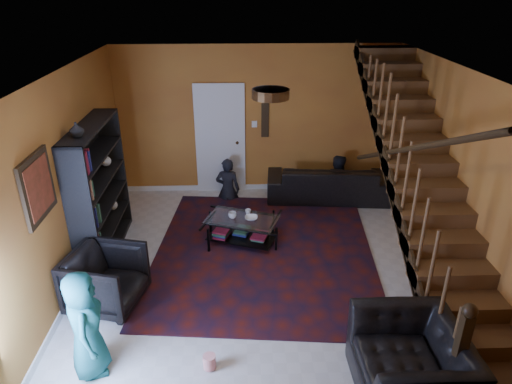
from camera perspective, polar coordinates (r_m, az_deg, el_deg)
The scene contains 21 objects.
floor at distance 6.76m, azimuth 1.06°, elevation -9.42°, with size 5.50×5.50×0.00m, color beige.
room at distance 7.92m, azimuth -9.15°, elevation -3.73°, with size 5.50×5.50×5.50m.
staircase at distance 6.54m, azimuth 20.06°, elevation 1.68°, with size 0.95×5.02×3.18m.
bookshelf at distance 7.10m, azimuth -18.91°, elevation -0.14°, with size 0.35×1.80×2.00m.
door at distance 8.75m, azimuth -4.48°, elevation 6.37°, with size 0.82×0.05×2.05m, color silver.
framed_picture at distance 5.57m, azimuth -25.64°, elevation 0.53°, with size 0.04×0.74×0.74m, color maroon.
wall_hanging at distance 8.61m, azimuth 1.15°, elevation 9.77°, with size 0.14×0.03×0.90m, color black.
ceiling_fixture at distance 4.89m, azimuth 1.84°, elevation 12.17°, with size 0.40×0.40×0.10m, color #3F2814.
rug at distance 7.09m, azimuth 1.03°, elevation -7.50°, with size 3.30×3.77×0.02m, color #43110C.
sofa at distance 8.76m, azimuth 8.97°, elevation 1.29°, with size 2.28×0.89×0.67m, color black.
armchair_left at distance 6.16m, azimuth -18.23°, elevation -10.31°, with size 0.84×0.86×0.78m, color black.
armchair_right at distance 5.07m, azimuth 18.72°, elevation -19.63°, with size 1.16×1.01×0.75m, color black.
person_adult_a at distance 8.72m, azimuth -3.53°, elevation 0.31°, with size 0.46×0.30×1.26m, color black.
person_adult_b at distance 8.90m, azimuth 9.93°, elevation 0.62°, with size 0.63×0.49×1.29m, color black.
person_child at distance 5.18m, azimuth -20.56°, elevation -15.26°, with size 0.60×0.39×1.23m, color #165756.
coffee_table at distance 7.25m, azimuth -1.74°, elevation -4.63°, with size 1.25×0.98×0.42m.
cup_a at distance 7.16m, azimuth -2.96°, elevation -2.91°, with size 0.13×0.13×0.10m, color #999999.
cup_b at distance 7.26m, azimuth -0.99°, elevation -2.52°, with size 0.09×0.09×0.09m, color #999999.
bowl at distance 7.13m, azimuth -0.60°, elevation -3.27°, with size 0.20×0.20×0.05m, color #999999.
vase at distance 6.27m, azimuth -21.54°, elevation 7.27°, with size 0.18×0.18×0.19m, color #999999.
popcorn_bucket at distance 5.26m, azimuth -5.85°, elevation -20.33°, with size 0.14×0.14×0.16m, color red.
Camera 1 is at (-0.33, -5.55, 3.84)m, focal length 32.00 mm.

